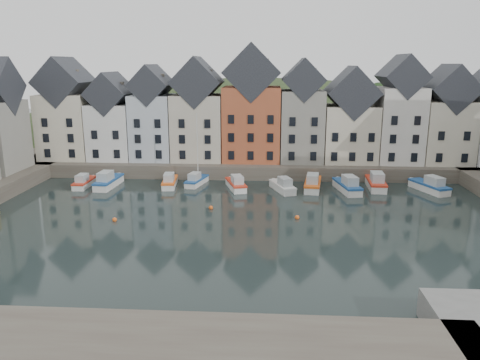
{
  "coord_description": "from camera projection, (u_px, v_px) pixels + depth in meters",
  "views": [
    {
      "loc": [
        2.65,
        -44.6,
        16.75
      ],
      "look_at": [
        -0.42,
        6.0,
        4.09
      ],
      "focal_mm": 35.0,
      "sensor_mm": 36.0,
      "label": 1
    }
  ],
  "objects": [
    {
      "name": "ground",
      "position": [
        241.0,
        233.0,
        47.4
      ],
      "size": [
        260.0,
        260.0,
        0.0
      ],
      "primitive_type": "plane",
      "color": "black",
      "rests_on": "ground"
    },
    {
      "name": "far_quay",
      "position": [
        251.0,
        163.0,
        76.21
      ],
      "size": [
        90.0,
        16.0,
        2.0
      ],
      "primitive_type": "cube",
      "color": "#4B423A",
      "rests_on": "ground"
    },
    {
      "name": "near_wall",
      "position": [
        41.0,
        350.0,
        26.44
      ],
      "size": [
        50.0,
        6.0,
        2.0
      ],
      "primitive_type": "cube",
      "color": "#4B423A",
      "rests_on": "ground"
    },
    {
      "name": "hillside",
      "position": [
        255.0,
        221.0,
        105.98
      ],
      "size": [
        153.6,
        70.4,
        64.0
      ],
      "color": "#27361B",
      "rests_on": "ground"
    },
    {
      "name": "far_terrace",
      "position": [
        272.0,
        116.0,
        72.18
      ],
      "size": [
        72.37,
        8.16,
        17.78
      ],
      "color": "beige",
      "rests_on": "far_quay"
    },
    {
      "name": "mooring_buoys",
      "position": [
        208.0,
        215.0,
        52.77
      ],
      "size": [
        20.5,
        5.5,
        0.5
      ],
      "color": "orange",
      "rests_on": "ground"
    },
    {
      "name": "boat_a",
      "position": [
        84.0,
        182.0,
        65.22
      ],
      "size": [
        1.7,
        5.44,
        2.09
      ],
      "rotation": [
        0.0,
        0.0,
        0.0
      ],
      "color": "silver",
      "rests_on": "ground"
    },
    {
      "name": "boat_b",
      "position": [
        108.0,
        182.0,
        65.09
      ],
      "size": [
        2.44,
        6.78,
        2.56
      ],
      "rotation": [
        0.0,
        0.0,
        -0.06
      ],
      "color": "silver",
      "rests_on": "ground"
    },
    {
      "name": "boat_c",
      "position": [
        170.0,
        182.0,
        65.41
      ],
      "size": [
        2.33,
        5.84,
        2.19
      ],
      "rotation": [
        0.0,
        0.0,
        0.1
      ],
      "color": "silver",
      "rests_on": "ground"
    },
    {
      "name": "boat_d",
      "position": [
        196.0,
        180.0,
        66.19
      ],
      "size": [
        2.9,
        5.62,
        10.28
      ],
      "rotation": [
        0.0,
        0.0,
        -0.24
      ],
      "color": "silver",
      "rests_on": "ground"
    },
    {
      "name": "boat_e",
      "position": [
        236.0,
        184.0,
        64.01
      ],
      "size": [
        3.44,
        6.13,
        2.25
      ],
      "rotation": [
        0.0,
        0.0,
        0.29
      ],
      "color": "silver",
      "rests_on": "ground"
    },
    {
      "name": "boat_f",
      "position": [
        283.0,
        186.0,
        62.93
      ],
      "size": [
        3.67,
        6.07,
        2.23
      ],
      "rotation": [
        0.0,
        0.0,
        0.35
      ],
      "color": "silver",
      "rests_on": "ground"
    },
    {
      "name": "boat_g",
      "position": [
        313.0,
        184.0,
        63.78
      ],
      "size": [
        2.96,
        6.86,
        2.55
      ],
      "rotation": [
        0.0,
        0.0,
        -0.14
      ],
      "color": "silver",
      "rests_on": "ground"
    },
    {
      "name": "boat_h",
      "position": [
        348.0,
        186.0,
        62.7
      ],
      "size": [
        3.23,
        6.94,
        2.56
      ],
      "rotation": [
        0.0,
        0.0,
        0.18
      ],
      "color": "silver",
      "rests_on": "ground"
    },
    {
      "name": "boat_i",
      "position": [
        376.0,
        183.0,
        64.34
      ],
      "size": [
        2.58,
        7.04,
        2.65
      ],
      "rotation": [
        0.0,
        0.0,
        -0.06
      ],
      "color": "silver",
      "rests_on": "ground"
    },
    {
      "name": "boat_j",
      "position": [
        430.0,
        186.0,
        62.73
      ],
      "size": [
        4.19,
        6.69,
        2.46
      ],
      "rotation": [
        0.0,
        0.0,
        0.37
      ],
      "color": "silver",
      "rests_on": "ground"
    }
  ]
}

